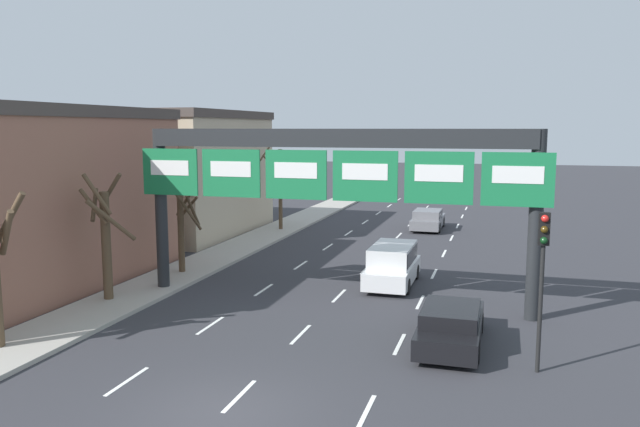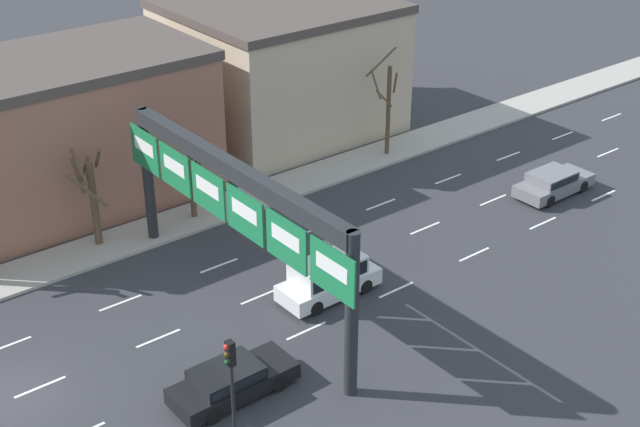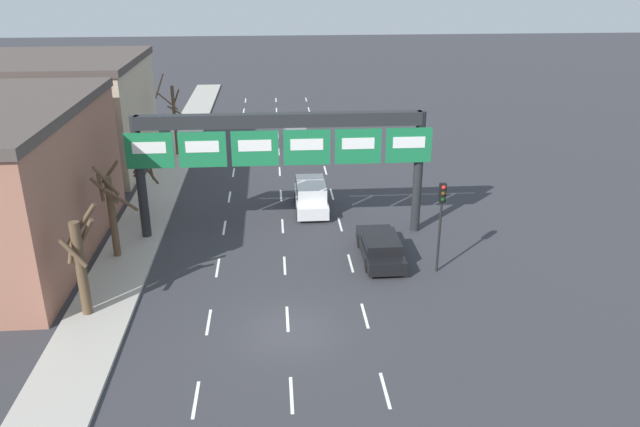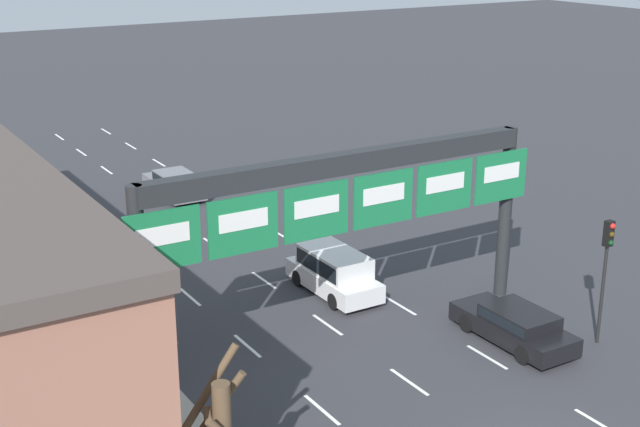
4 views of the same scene
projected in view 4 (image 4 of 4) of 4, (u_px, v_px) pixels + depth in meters
The scene contains 9 objects.
lane_dashes at pixel (294, 301), 34.76m from camera, with size 6.72×67.00×0.01m.
sign_gantry at pixel (346, 196), 30.13m from camera, with size 15.90×0.70×6.77m.
suv_white at pixel (334, 270), 35.24m from camera, with size 1.88×4.58×1.78m.
car_black at pixel (515, 324), 31.14m from camera, with size 1.90×4.78×1.31m.
car_grey at pixel (175, 183), 47.81m from camera, with size 1.92×4.63×1.35m.
traffic_light_near_gantry at pixel (607, 257), 30.35m from camera, with size 0.30×0.35×4.53m.
tree_bare_second at pixel (100, 297), 29.40m from camera, with size 1.52×1.69×3.97m.
tree_bare_third at pixel (139, 350), 24.83m from camera, with size 2.02×1.88×4.96m.
tree_bare_furthest at pixel (6, 180), 39.58m from camera, with size 1.87×2.27×6.01m.
Camera 4 is at (-15.73, -14.31, 14.14)m, focal length 50.00 mm.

